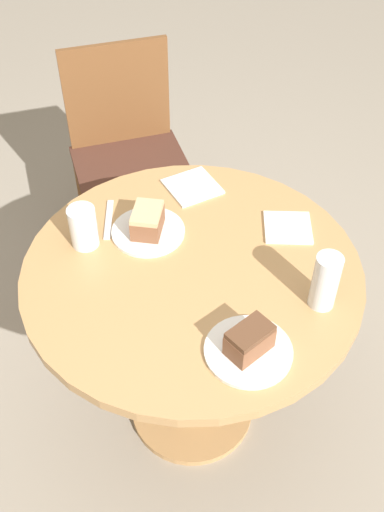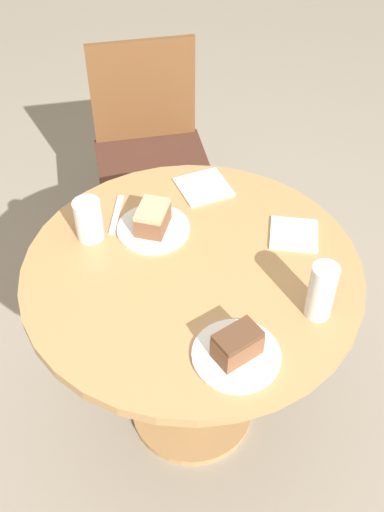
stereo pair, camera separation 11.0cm
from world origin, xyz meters
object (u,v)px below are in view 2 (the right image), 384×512
object	(u,v)px
cake_slice_far	(237,344)
glass_water	(321,294)
cake_slice_near	(153,218)
chair	(152,157)
plate_far	(236,355)
glass_lemonade	(89,221)
plate_near	(153,229)

from	to	relation	value
cake_slice_far	glass_water	world-z (taller)	glass_water
cake_slice_near	glass_water	size ratio (longest dim) A/B	0.83
chair	plate_far	world-z (taller)	chair
glass_water	glass_lemonade	bearing A→B (deg)	142.05
chair	glass_water	world-z (taller)	chair
cake_slice_near	glass_water	distance (m)	0.51
plate_near	cake_slice_far	distance (m)	0.48
plate_near	glass_lemonade	size ratio (longest dim) A/B	1.70
glass_water	plate_far	bearing A→B (deg)	-160.14
plate_far	cake_slice_near	bearing A→B (deg)	103.10
plate_far	cake_slice_far	size ratio (longest dim) A/B	1.68
cake_slice_far	plate_near	bearing A→B (deg)	103.10
chair	glass_water	bearing A→B (deg)	-76.34
cake_slice_far	glass_lemonade	distance (m)	0.55
chair	plate_far	bearing A→B (deg)	-88.40
plate_near	cake_slice_near	world-z (taller)	cake_slice_near
cake_slice_near	glass_water	world-z (taller)	glass_water
plate_near	cake_slice_near	distance (m)	0.04
plate_far	glass_lemonade	xyz separation A→B (m)	(-0.28, 0.48, 0.05)
plate_far	cake_slice_near	world-z (taller)	cake_slice_near
cake_slice_near	glass_water	bearing A→B (deg)	-48.82
cake_slice_far	glass_water	bearing A→B (deg)	19.86
chair	glass_lemonade	world-z (taller)	chair
glass_lemonade	plate_near	bearing A→B (deg)	-4.30
cake_slice_far	glass_lemonade	bearing A→B (deg)	120.43
chair	glass_lemonade	xyz separation A→B (m)	(-0.28, -0.66, 0.30)
chair	cake_slice_near	bearing A→B (deg)	-97.33
chair	plate_far	xyz separation A→B (m)	(0.00, -1.14, 0.25)
plate_near	cake_slice_far	world-z (taller)	cake_slice_far
chair	plate_far	distance (m)	1.17
cake_slice_near	glass_lemonade	world-z (taller)	glass_lemonade
chair	glass_water	xyz separation A→B (m)	(0.23, -1.06, 0.31)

